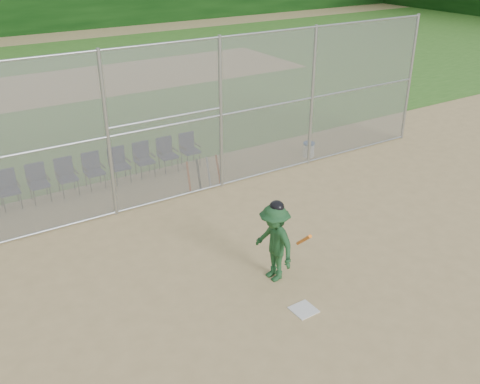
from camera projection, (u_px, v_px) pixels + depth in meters
ground at (310, 291)px, 10.26m from camera, size 100.00×100.00×0.00m
grass_strip at (55, 86)px, 23.93m from camera, size 100.00×100.00×0.00m
dirt_patch_far at (55, 86)px, 23.93m from camera, size 24.00×24.00×0.00m
backstop_fence at (186, 119)px, 13.16m from camera, size 16.09×0.09×4.00m
home_plate at (304, 310)px, 9.75m from camera, size 0.44×0.44×0.02m
batter_at_plate at (274, 242)px, 10.31m from camera, size 0.86×1.27×1.71m
water_cooler at (309, 149)px, 16.36m from camera, size 0.36×0.36×0.45m
spare_bats at (204, 174)px, 14.24m from camera, size 0.96×0.29×0.85m
chair_2 at (9, 190)px, 13.18m from camera, size 0.54×0.52×0.96m
chair_3 at (39, 184)px, 13.53m from camera, size 0.54×0.52×0.96m
chair_4 at (67, 177)px, 13.88m from camera, size 0.54×0.52×0.96m
chair_5 at (94, 171)px, 14.22m from camera, size 0.54×0.52×0.96m
chair_6 at (120, 166)px, 14.57m from camera, size 0.54×0.52×0.96m
chair_7 at (145, 160)px, 14.92m from camera, size 0.54×0.52×0.96m
chair_8 at (168, 155)px, 15.26m from camera, size 0.54×0.52×0.96m
chair_9 at (190, 150)px, 15.61m from camera, size 0.54×0.52×0.96m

